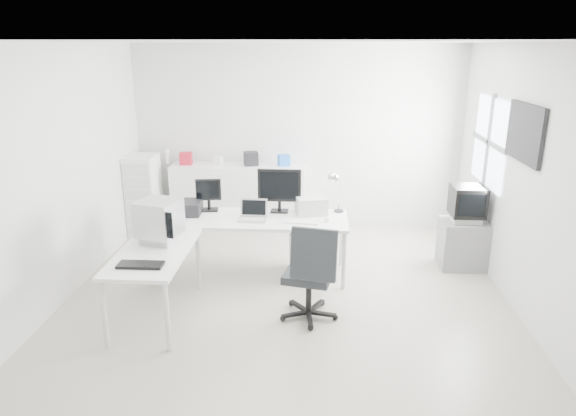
# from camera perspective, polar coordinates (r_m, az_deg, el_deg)

# --- Properties ---
(floor) EXTENTS (5.00, 5.00, 0.01)m
(floor) POSITION_cam_1_polar(r_m,az_deg,el_deg) (6.03, -0.12, -9.67)
(floor) COLOR silver
(floor) RESTS_ON ground
(ceiling) EXTENTS (5.00, 5.00, 0.01)m
(ceiling) POSITION_cam_1_polar(r_m,az_deg,el_deg) (5.35, -0.14, 18.00)
(ceiling) COLOR white
(ceiling) RESTS_ON back_wall
(back_wall) EXTENTS (5.00, 0.02, 2.80)m
(back_wall) POSITION_cam_1_polar(r_m,az_deg,el_deg) (7.97, 1.01, 7.80)
(back_wall) COLOR silver
(back_wall) RESTS_ON floor
(left_wall) EXTENTS (0.02, 5.00, 2.80)m
(left_wall) POSITION_cam_1_polar(r_m,az_deg,el_deg) (6.20, -23.89, 3.39)
(left_wall) COLOR silver
(left_wall) RESTS_ON floor
(right_wall) EXTENTS (0.02, 5.00, 2.80)m
(right_wall) POSITION_cam_1_polar(r_m,az_deg,el_deg) (5.92, 24.81, 2.65)
(right_wall) COLOR silver
(right_wall) RESTS_ON floor
(window) EXTENTS (0.02, 1.20, 1.10)m
(window) POSITION_cam_1_polar(r_m,az_deg,el_deg) (6.98, 21.45, 6.83)
(window) COLOR white
(window) RESTS_ON right_wall
(wall_picture) EXTENTS (0.04, 0.90, 0.60)m
(wall_picture) POSITION_cam_1_polar(r_m,az_deg,el_deg) (5.91, 24.83, 7.59)
(wall_picture) COLOR black
(wall_picture) RESTS_ON right_wall
(main_desk) EXTENTS (2.40, 0.80, 0.75)m
(main_desk) POSITION_cam_1_polar(r_m,az_deg,el_deg) (6.43, -4.22, -4.23)
(main_desk) COLOR silver
(main_desk) RESTS_ON floor
(side_desk) EXTENTS (0.70, 1.40, 0.75)m
(side_desk) POSITION_cam_1_polar(r_m,az_deg,el_deg) (5.63, -14.41, -8.10)
(side_desk) COLOR silver
(side_desk) RESTS_ON floor
(drawer_pedestal) EXTENTS (0.40, 0.50, 0.60)m
(drawer_pedestal) POSITION_cam_1_polar(r_m,az_deg,el_deg) (6.45, 2.05, -4.83)
(drawer_pedestal) COLOR silver
(drawer_pedestal) RESTS_ON floor
(inkjet_printer) EXTENTS (0.47, 0.38, 0.16)m
(inkjet_printer) POSITION_cam_1_polar(r_m,az_deg,el_deg) (6.54, -11.60, 0.05)
(inkjet_printer) COLOR black
(inkjet_printer) RESTS_ON main_desk
(lcd_monitor_small) EXTENTS (0.34, 0.22, 0.40)m
(lcd_monitor_small) POSITION_cam_1_polar(r_m,az_deg,el_deg) (6.57, -8.81, 1.39)
(lcd_monitor_small) COLOR black
(lcd_monitor_small) RESTS_ON main_desk
(lcd_monitor_large) EXTENTS (0.55, 0.23, 0.56)m
(lcd_monitor_large) POSITION_cam_1_polar(r_m,az_deg,el_deg) (6.42, -0.96, 1.98)
(lcd_monitor_large) COLOR black
(lcd_monitor_large) RESTS_ON main_desk
(laptop) EXTENTS (0.38, 0.39, 0.24)m
(laptop) POSITION_cam_1_polar(r_m,az_deg,el_deg) (6.16, -3.99, -0.30)
(laptop) COLOR #B7B7BA
(laptop) RESTS_ON main_desk
(white_keyboard) EXTENTS (0.42, 0.17, 0.02)m
(white_keyboard) POSITION_cam_1_polar(r_m,az_deg,el_deg) (6.10, 1.57, -1.56)
(white_keyboard) COLOR silver
(white_keyboard) RESTS_ON main_desk
(white_mouse) EXTENTS (0.06, 0.06, 0.06)m
(white_mouse) POSITION_cam_1_polar(r_m,az_deg,el_deg) (6.14, 4.39, -1.25)
(white_mouse) COLOR silver
(white_mouse) RESTS_ON main_desk
(laser_printer) EXTENTS (0.43, 0.39, 0.21)m
(laser_printer) POSITION_cam_1_polar(r_m,az_deg,el_deg) (6.42, 2.59, 0.33)
(laser_printer) COLOR #BEBEBE
(laser_printer) RESTS_ON main_desk
(desk_lamp) EXTENTS (0.17, 0.17, 0.50)m
(desk_lamp) POSITION_cam_1_polar(r_m,az_deg,el_deg) (6.46, 5.72, 1.72)
(desk_lamp) COLOR silver
(desk_lamp) RESTS_ON main_desk
(crt_monitor) EXTENTS (0.53, 0.53, 0.49)m
(crt_monitor) POSITION_cam_1_polar(r_m,az_deg,el_deg) (5.62, -14.14, -1.28)
(crt_monitor) COLOR #B7B7BA
(crt_monitor) RESTS_ON side_desk
(black_keyboard) EXTENTS (0.43, 0.18, 0.03)m
(black_keyboard) POSITION_cam_1_polar(r_m,az_deg,el_deg) (5.13, -16.07, -6.09)
(black_keyboard) COLOR black
(black_keyboard) RESTS_ON side_desk
(office_chair) EXTENTS (0.74, 0.74, 1.08)m
(office_chair) POSITION_cam_1_polar(r_m,az_deg,el_deg) (5.37, 2.35, -6.89)
(office_chair) COLOR #292B2E
(office_chair) RESTS_ON floor
(tv_cabinet) EXTENTS (0.57, 0.47, 0.63)m
(tv_cabinet) POSITION_cam_1_polar(r_m,az_deg,el_deg) (7.02, 18.84, -3.80)
(tv_cabinet) COLOR slate
(tv_cabinet) RESTS_ON floor
(crt_tv) EXTENTS (0.50, 0.48, 0.45)m
(crt_tv) POSITION_cam_1_polar(r_m,az_deg,el_deg) (6.85, 19.29, 0.39)
(crt_tv) COLOR black
(crt_tv) RESTS_ON tv_cabinet
(sideboard) EXTENTS (2.04, 0.51, 1.02)m
(sideboard) POSITION_cam_1_polar(r_m,az_deg,el_deg) (8.01, -5.46, 1.22)
(sideboard) COLOR silver
(sideboard) RESTS_ON floor
(clutter_box_a) EXTENTS (0.20, 0.18, 0.18)m
(clutter_box_a) POSITION_cam_1_polar(r_m,az_deg,el_deg) (8.02, -11.27, 5.42)
(clutter_box_a) COLOR #A51727
(clutter_box_a) RESTS_ON sideboard
(clutter_box_b) EXTENTS (0.16, 0.14, 0.13)m
(clutter_box_b) POSITION_cam_1_polar(r_m,az_deg,el_deg) (7.92, -7.74, 5.24)
(clutter_box_b) COLOR silver
(clutter_box_b) RESTS_ON sideboard
(clutter_box_c) EXTENTS (0.25, 0.23, 0.20)m
(clutter_box_c) POSITION_cam_1_polar(r_m,az_deg,el_deg) (7.83, -4.14, 5.50)
(clutter_box_c) COLOR black
(clutter_box_c) RESTS_ON sideboard
(clutter_box_d) EXTENTS (0.20, 0.19, 0.17)m
(clutter_box_d) POSITION_cam_1_polar(r_m,az_deg,el_deg) (7.78, -0.47, 5.33)
(clutter_box_d) COLOR blue
(clutter_box_d) RESTS_ON sideboard
(clutter_bottle) EXTENTS (0.07, 0.07, 0.22)m
(clutter_bottle) POSITION_cam_1_polar(r_m,az_deg,el_deg) (8.14, -13.26, 5.60)
(clutter_bottle) COLOR silver
(clutter_bottle) RESTS_ON sideboard
(filing_cabinet) EXTENTS (0.42, 0.51, 1.21)m
(filing_cabinet) POSITION_cam_1_polar(r_m,az_deg,el_deg) (8.02, -15.71, 1.38)
(filing_cabinet) COLOR silver
(filing_cabinet) RESTS_ON floor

